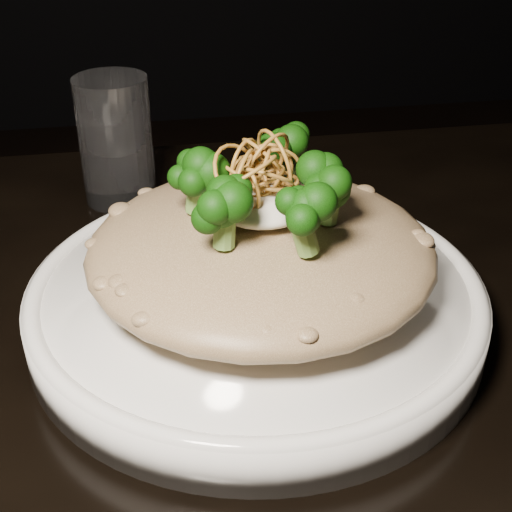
{
  "coord_description": "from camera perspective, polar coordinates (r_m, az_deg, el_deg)",
  "views": [
    {
      "loc": [
        -0.04,
        -0.35,
        1.06
      ],
      "look_at": [
        0.03,
        0.06,
        0.81
      ],
      "focal_mm": 50.0,
      "sensor_mm": 36.0,
      "label": 1
    }
  ],
  "objects": [
    {
      "name": "cheese",
      "position": [
        0.47,
        0.5,
        4.25
      ],
      "size": [
        0.07,
        0.07,
        0.02
      ],
      "primitive_type": "ellipsoid",
      "color": "white",
      "rests_on": "risotto"
    },
    {
      "name": "broccoli",
      "position": [
        0.46,
        0.65,
        6.08
      ],
      "size": [
        0.14,
        0.14,
        0.05
      ],
      "primitive_type": null,
      "color": "black",
      "rests_on": "risotto"
    },
    {
      "name": "table",
      "position": [
        0.52,
        -1.99,
        -16.83
      ],
      "size": [
        1.1,
        0.8,
        0.75
      ],
      "color": "black",
      "rests_on": "ground"
    },
    {
      "name": "plate",
      "position": [
        0.51,
        0.0,
        -3.73
      ],
      "size": [
        0.32,
        0.32,
        0.03
      ],
      "primitive_type": "cylinder",
      "color": "white",
      "rests_on": "table"
    },
    {
      "name": "shallots",
      "position": [
        0.46,
        0.18,
        7.74
      ],
      "size": [
        0.07,
        0.07,
        0.04
      ],
      "primitive_type": null,
      "color": "brown",
      "rests_on": "cheese"
    },
    {
      "name": "drinking_glass",
      "position": [
        0.67,
        -11.15,
        9.05
      ],
      "size": [
        0.08,
        0.08,
        0.12
      ],
      "primitive_type": "cylinder",
      "rotation": [
        0.0,
        0.0,
        -0.22
      ],
      "color": "silver",
      "rests_on": "table"
    },
    {
      "name": "risotto",
      "position": [
        0.49,
        0.39,
        0.6
      ],
      "size": [
        0.24,
        0.24,
        0.05
      ],
      "primitive_type": "ellipsoid",
      "color": "brown",
      "rests_on": "plate"
    }
  ]
}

